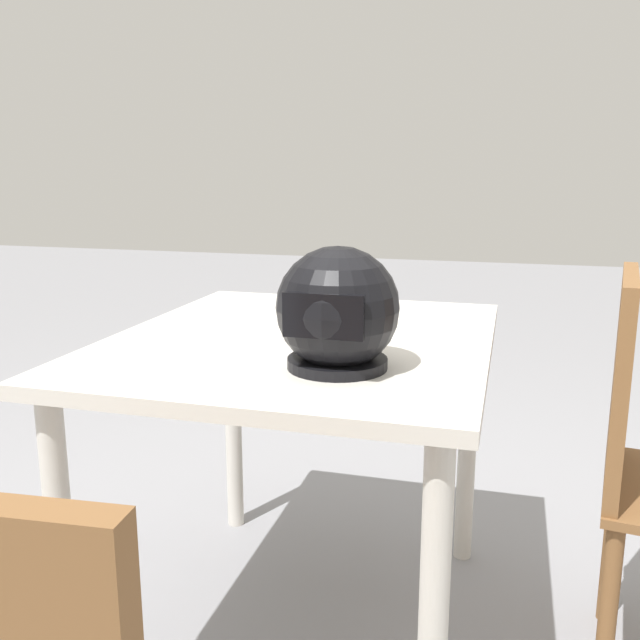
% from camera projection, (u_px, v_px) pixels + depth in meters
% --- Properties ---
extents(ground_plane, '(14.00, 14.00, 0.00)m').
position_uv_depth(ground_plane, '(304.00, 625.00, 1.72)').
color(ground_plane, gray).
extents(dining_table, '(0.83, 0.97, 0.74)m').
position_uv_depth(dining_table, '(302.00, 378.00, 1.59)').
color(dining_table, beige).
rests_on(dining_table, ground).
extents(pizza_plate, '(0.30, 0.30, 0.01)m').
position_uv_depth(pizza_plate, '(336.00, 319.00, 1.71)').
color(pizza_plate, white).
rests_on(pizza_plate, dining_table).
extents(pizza, '(0.25, 0.25, 0.05)m').
position_uv_depth(pizza, '(336.00, 312.00, 1.71)').
color(pizza, tan).
rests_on(pizza, pizza_plate).
extents(motorcycle_helmet, '(0.23, 0.23, 0.23)m').
position_uv_depth(motorcycle_helmet, '(337.00, 311.00, 1.29)').
color(motorcycle_helmet, black).
rests_on(motorcycle_helmet, dining_table).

